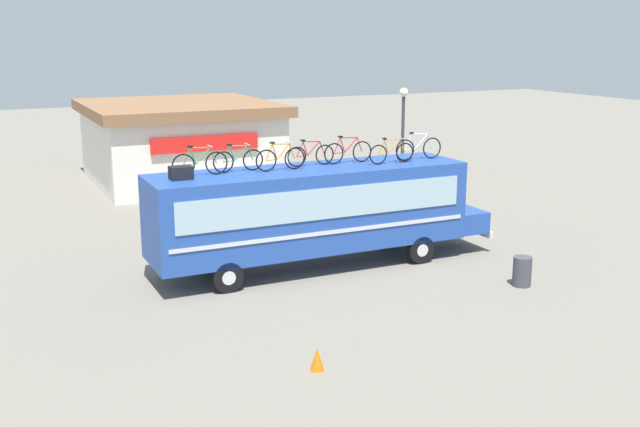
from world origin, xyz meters
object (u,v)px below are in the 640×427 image
Objects in this scene: rooftop_bicycle_2 at (238,160)px; trash_bin at (522,271)px; bus at (315,209)px; rooftop_bicycle_1 at (200,163)px; luggage_bag_1 at (181,173)px; rooftop_bicycle_4 at (311,155)px; rooftop_bicycle_5 at (348,152)px; rooftop_bicycle_3 at (280,158)px; traffic_cone at (317,359)px; street_lamp at (403,130)px; rooftop_bicycle_7 at (418,148)px; rooftop_bicycle_6 at (391,152)px.

rooftop_bicycle_2 is 1.80× the size of trash_bin.
rooftop_bicycle_1 is (-3.71, 0.24, 1.74)m from bus.
luggage_bag_1 reaches higher than bus.
rooftop_bicycle_4 is 0.95× the size of rooftop_bicycle_5.
rooftop_bicycle_4 is at bearing 17.17° from rooftop_bicycle_3.
rooftop_bicycle_4 is 1.81× the size of trash_bin.
luggage_bag_1 is 0.72× the size of trash_bin.
rooftop_bicycle_4 is at bearing 66.08° from traffic_cone.
bus is at bearing -138.84° from street_lamp.
rooftop_bicycle_5 is at bearing -3.50° from rooftop_bicycle_4.
rooftop_bicycle_4 is 0.92× the size of rooftop_bicycle_7.
traffic_cone is at bearing -121.99° from rooftop_bicycle_5.
rooftop_bicycle_4 is 0.99× the size of rooftop_bicycle_6.
street_lamp reaches higher than rooftop_bicycle_4.
luggage_bag_1 is 0.38× the size of rooftop_bicycle_1.
bus is 4.25m from rooftop_bicycle_7.
rooftop_bicycle_5 is at bearing 14.02° from bus.
rooftop_bicycle_3 is (-1.16, 0.05, 1.73)m from bus.
bus is 7.07× the size of rooftop_bicycle_4.
rooftop_bicycle_7 is at bearing -7.16° from rooftop_bicycle_4.
traffic_cone is (-3.30, -7.14, -1.69)m from bus.
bus is 6.68× the size of rooftop_bicycle_5.
rooftop_bicycle_2 is 2.49m from rooftop_bicycle_4.
rooftop_bicycle_5 is at bearing 170.93° from rooftop_bicycle_7.
trash_bin is at bearing -53.95° from rooftop_bicycle_5.
rooftop_bicycle_3 is at bearing -16.33° from rooftop_bicycle_2.
rooftop_bicycle_7 is at bearing 12.73° from rooftop_bicycle_6.
rooftop_bicycle_3 is 0.92× the size of rooftop_bicycle_7.
rooftop_bicycle_7 reaches higher than rooftop_bicycle_2.
rooftop_bicycle_1 is 12.40m from street_lamp.
trash_bin is at bearing -28.72° from rooftop_bicycle_1.
street_lamp is (3.27, 6.30, -0.29)m from rooftop_bicycle_7.
street_lamp reaches higher than luggage_bag_1.
trash_bin is at bearing -25.44° from luggage_bag_1.
rooftop_bicycle_2 is at bearing 146.26° from trash_bin.
rooftop_bicycle_2 is 5.13m from rooftop_bicycle_6.
rooftop_bicycle_1 is at bearing 175.63° from rooftop_bicycle_3.
rooftop_bicycle_7 is at bearing -4.28° from rooftop_bicycle_2.
trash_bin is at bearing 18.18° from traffic_cone.
rooftop_bicycle_1 is 1.04× the size of rooftop_bicycle_6.
rooftop_bicycle_2 is 3.81m from rooftop_bicycle_5.
rooftop_bicycle_3 reaches higher than trash_bin.
rooftop_bicycle_4 is 8.95m from traffic_cone.
street_lamp is at bearing 78.05° from trash_bin.
luggage_bag_1 is 5.77m from rooftop_bicycle_5.
rooftop_bicycle_3 is at bearing 177.68° from bus.
rooftop_bicycle_3 reaches higher than traffic_cone.
rooftop_bicycle_1 reaches higher than traffic_cone.
rooftop_bicycle_5 is 0.34× the size of street_lamp.
rooftop_bicycle_4 is 0.32× the size of street_lamp.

